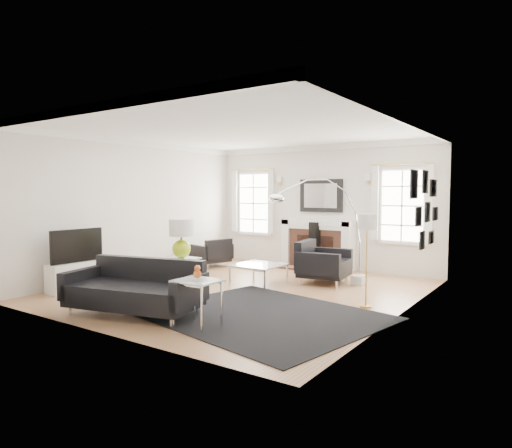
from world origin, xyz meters
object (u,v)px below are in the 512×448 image
Objects in this scene: coffee_table at (259,266)px; fireplace at (317,245)px; sofa at (137,290)px; armchair_left at (213,254)px; arc_floor_lamp at (319,226)px; gourd_lamp at (181,236)px; armchair_right at (321,264)px.

fireplace is at bearing 87.70° from coffee_table.
fireplace is 4.95m from sofa.
armchair_left is 0.47× the size of arc_floor_lamp.
fireplace reaches higher than sofa.
sofa is at bearing -68.33° from gourd_lamp.
coffee_table is 1.35m from arc_floor_lamp.
sofa reaches higher than armchair_left.
coffee_table is (-0.90, -0.80, -0.02)m from armchair_right.
fireplace is 0.83× the size of arc_floor_lamp.
arc_floor_lamp is at bearing -62.47° from fireplace.
fireplace is at bearing 119.32° from armchair_right.
sofa is 2.16× the size of armchair_left.
arc_floor_lamp is (0.87, -1.67, 0.57)m from fireplace.
armchair_right is 0.78m from arc_floor_lamp.
armchair_left is 2.62m from gourd_lamp.
arc_floor_lamp is (3.02, -0.56, 0.81)m from armchair_left.
fireplace is 1.65m from armchair_right.
armchair_left is (-2.15, -1.12, -0.24)m from fireplace.
armchair_right is (2.95, -0.32, 0.07)m from armchair_left.
fireplace is 0.81× the size of sofa.
coffee_table is 1.57m from gourd_lamp.
fireplace is at bearing 73.79° from gourd_lamp.
sofa is 2.71m from coffee_table.
sofa is 2.43× the size of coffee_table.
gourd_lamp reaches higher than armchair_left.
armchair_left is at bearing 169.51° from arc_floor_lamp.
arc_floor_lamp is (0.96, 0.56, 0.76)m from coffee_table.
armchair_left is at bearing 173.84° from armchair_right.
fireplace is at bearing 117.53° from arc_floor_lamp.
gourd_lamp is (-0.62, 1.57, 0.62)m from sofa.
arc_floor_lamp reaches higher than fireplace.
armchair_right is 1.27× the size of coffee_table.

